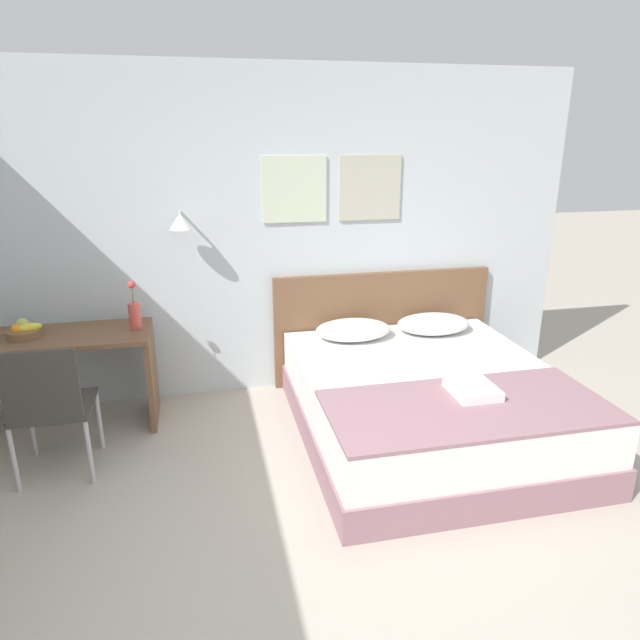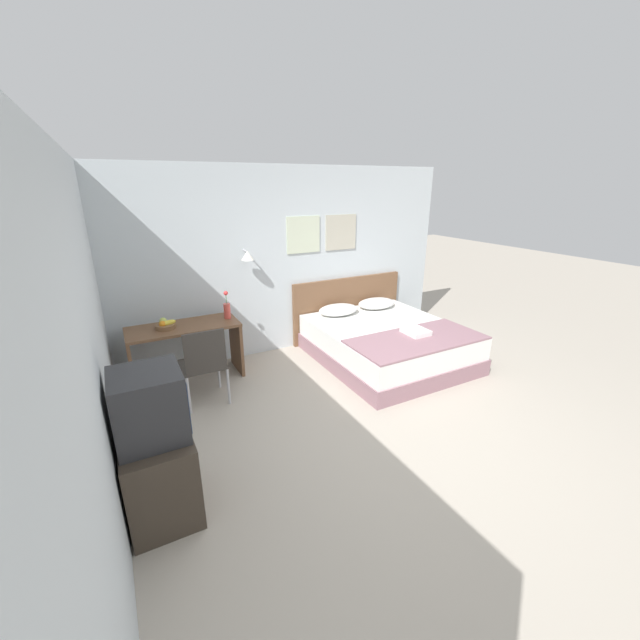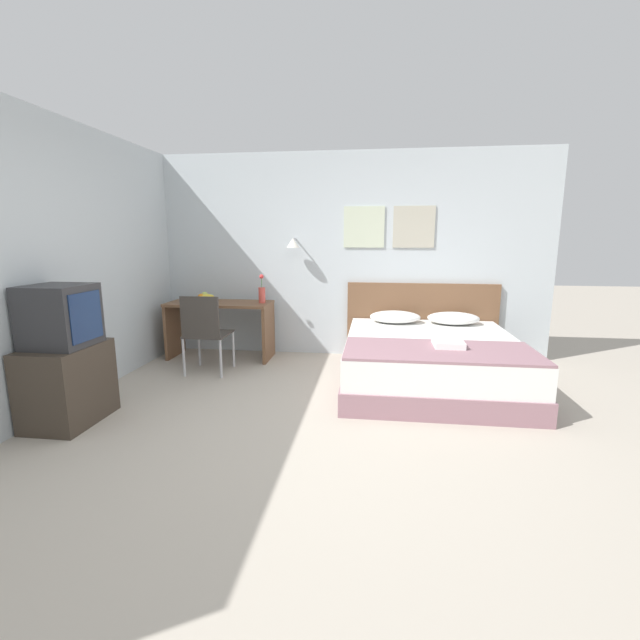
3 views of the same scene
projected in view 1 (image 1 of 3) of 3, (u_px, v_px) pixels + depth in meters
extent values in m
plane|color=#B2A899|center=(322.00, 620.00, 2.63)|extent=(24.00, 24.00, 0.00)
cube|color=silver|center=(252.00, 237.00, 4.63)|extent=(5.47, 0.06, 2.65)
cube|color=beige|center=(294.00, 190.00, 4.54)|extent=(0.52, 0.02, 0.52)
cube|color=#B7B29E|center=(370.00, 188.00, 4.67)|extent=(0.52, 0.02, 0.52)
cylinder|color=#B2B2B7|center=(180.00, 213.00, 4.34)|extent=(0.02, 0.16, 0.02)
cone|color=white|center=(180.00, 221.00, 4.27)|extent=(0.17, 0.17, 0.12)
cube|color=gray|center=(426.00, 421.00, 4.20)|extent=(1.82, 2.07, 0.22)
cube|color=white|center=(428.00, 389.00, 4.12)|extent=(1.78, 2.03, 0.30)
cube|color=brown|center=(382.00, 326.00, 5.06)|extent=(1.94, 0.06, 0.99)
ellipsoid|color=white|center=(353.00, 330.00, 4.68)|extent=(0.63, 0.44, 0.15)
ellipsoid|color=white|center=(433.00, 324.00, 4.83)|extent=(0.63, 0.44, 0.15)
cube|color=gray|center=(468.00, 407.00, 3.51)|extent=(1.76, 0.83, 0.02)
cube|color=white|center=(473.00, 389.00, 3.65)|extent=(0.28, 0.32, 0.06)
cube|color=brown|center=(55.00, 337.00, 4.13)|extent=(1.33, 0.57, 0.03)
cube|color=brown|center=(152.00, 376.00, 4.38)|extent=(0.04, 0.52, 0.71)
cube|color=#3D3833|center=(54.00, 407.00, 3.67)|extent=(0.48, 0.48, 0.02)
cube|color=#3D3833|center=(40.00, 387.00, 3.39)|extent=(0.44, 0.03, 0.46)
cylinder|color=#B7B7BC|center=(32.00, 426.00, 3.90)|extent=(0.03, 0.03, 0.44)
cylinder|color=#B7B7BC|center=(99.00, 420.00, 3.99)|extent=(0.03, 0.03, 0.44)
cylinder|color=#B7B7BC|center=(14.00, 460.00, 3.50)|extent=(0.03, 0.03, 0.44)
cylinder|color=#B7B7BC|center=(89.00, 452.00, 3.59)|extent=(0.03, 0.03, 0.44)
cylinder|color=brown|center=(24.00, 333.00, 4.08)|extent=(0.24, 0.24, 0.05)
ellipsoid|color=yellow|center=(29.00, 328.00, 4.06)|extent=(0.18, 0.12, 0.06)
sphere|color=#B2C156|center=(23.00, 324.00, 4.10)|extent=(0.09, 0.09, 0.09)
sphere|color=orange|center=(17.00, 329.00, 4.02)|extent=(0.08, 0.08, 0.08)
cylinder|color=#D14C42|center=(135.00, 316.00, 4.23)|extent=(0.09, 0.09, 0.20)
cylinder|color=#3D7538|center=(133.00, 294.00, 4.17)|extent=(0.01, 0.01, 0.14)
sphere|color=#DB3838|center=(132.00, 285.00, 4.15)|extent=(0.06, 0.06, 0.06)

